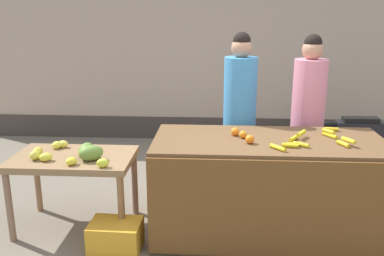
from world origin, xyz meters
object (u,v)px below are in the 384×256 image
object	(u,v)px
vendor_woman_blue_shirt	(239,119)
produce_sack	(169,175)
vendor_woman_pink_shirt	(307,121)
produce_crate	(116,236)
parked_motorcycle	(366,140)

from	to	relation	value
vendor_woman_blue_shirt	produce_sack	bearing A→B (deg)	-177.81
vendor_woman_pink_shirt	produce_crate	xyz separation A→B (m)	(-1.80, -1.12, -0.78)
produce_crate	produce_sack	world-z (taller)	produce_sack
parked_motorcycle	produce_sack	xyz separation A→B (m)	(-2.45, -1.04, -0.12)
parked_motorcycle	vendor_woman_pink_shirt	bearing A→B (deg)	-134.91
vendor_woman_blue_shirt	parked_motorcycle	distance (m)	2.04
parked_motorcycle	produce_sack	distance (m)	2.67
vendor_woman_blue_shirt	produce_crate	distance (m)	1.73
parked_motorcycle	vendor_woman_blue_shirt	bearing A→B (deg)	-149.13
vendor_woman_blue_shirt	parked_motorcycle	bearing A→B (deg)	30.87
produce_crate	vendor_woman_pink_shirt	bearing A→B (deg)	31.73
vendor_woman_pink_shirt	produce_sack	bearing A→B (deg)	-177.93
vendor_woman_blue_shirt	vendor_woman_pink_shirt	size ratio (longest dim) A/B	1.01
vendor_woman_pink_shirt	vendor_woman_blue_shirt	bearing A→B (deg)	-178.05
vendor_woman_pink_shirt	produce_sack	size ratio (longest dim) A/B	3.19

